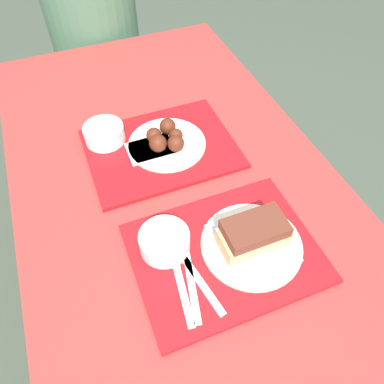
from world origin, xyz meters
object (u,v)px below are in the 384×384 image
Objects in this scene: person_seated_across at (91,14)px; tray_far at (161,149)px; wings_plate_far at (166,140)px; brisket_sandwich_plate at (253,238)px; bowl_coleslaw_near at (164,241)px; bowl_coleslaw_far at (104,133)px; tray_near at (225,253)px.

tray_far is at bearing -89.08° from person_seated_across.
brisket_sandwich_plate is at bearing -79.84° from wings_plate_far.
bowl_coleslaw_near is 1.00× the size of bowl_coleslaw_far.
bowl_coleslaw_near reaches higher than tray_near.
bowl_coleslaw_near is at bearing 159.34° from brisket_sandwich_plate.
wings_plate_far is (0.16, -0.09, -0.01)m from bowl_coleslaw_far.
brisket_sandwich_plate is 0.54m from bowl_coleslaw_far.
bowl_coleslaw_near is 0.52× the size of wings_plate_far.
tray_far is 0.89m from person_seated_across.
tray_near is 0.14m from bowl_coleslaw_near.
bowl_coleslaw_near is 0.49× the size of brisket_sandwich_plate.
tray_near is 0.07m from brisket_sandwich_plate.
person_seated_across is at bearing 90.92° from tray_far.
bowl_coleslaw_far is (-0.17, 0.48, 0.03)m from tray_near.
wings_plate_far is 0.32× the size of person_seated_across.
person_seated_across is at bearing 86.00° from bowl_coleslaw_near.
tray_far is (-0.03, 0.39, 0.00)m from tray_near.
wings_plate_far is (0.02, 0.00, 0.03)m from tray_far.
bowl_coleslaw_far is at bearing -99.10° from person_seated_across.
tray_near is 0.39m from wings_plate_far.
person_seated_across reaches higher than bowl_coleslaw_near.
tray_near is 0.39m from tray_far.
tray_near is 3.61× the size of bowl_coleslaw_near.
bowl_coleslaw_far is at bearing 115.47° from brisket_sandwich_plate.
tray_far is at bearing 102.78° from brisket_sandwich_plate.
bowl_coleslaw_far is 0.81m from person_seated_across.
person_seated_across is (-0.10, 1.29, -0.02)m from brisket_sandwich_plate.
brisket_sandwich_plate is at bearing -85.36° from person_seated_across.
tray_far is at bearing -175.37° from wings_plate_far.
bowl_coleslaw_near is at bearing -106.97° from tray_far.
person_seated_across is (0.09, 1.22, -0.02)m from bowl_coleslaw_near.
tray_near is 1.00× the size of tray_far.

